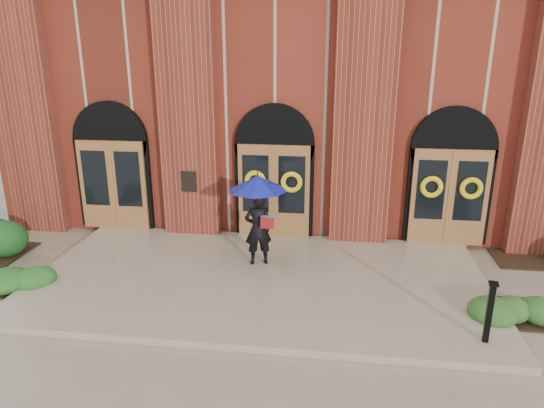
# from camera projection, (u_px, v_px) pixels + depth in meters

# --- Properties ---
(ground) EXTENTS (90.00, 90.00, 0.00)m
(ground) POSITION_uv_depth(u_px,v_px,m) (258.00, 286.00, 10.75)
(ground) COLOR gray
(ground) RESTS_ON ground
(landing) EXTENTS (10.00, 5.30, 0.15)m
(landing) POSITION_uv_depth(u_px,v_px,m) (259.00, 279.00, 10.87)
(landing) COLOR tan
(landing) RESTS_ON ground
(church_building) EXTENTS (16.20, 12.53, 7.00)m
(church_building) POSITION_uv_depth(u_px,v_px,m) (295.00, 91.00, 17.97)
(church_building) COLOR maroon
(church_building) RESTS_ON ground
(man_with_umbrella) EXTENTS (1.71, 1.71, 2.15)m
(man_with_umbrella) POSITION_uv_depth(u_px,v_px,m) (258.00, 203.00, 11.08)
(man_with_umbrella) COLOR black
(man_with_umbrella) RESTS_ON landing
(metal_post) EXTENTS (0.17, 0.17, 1.13)m
(metal_post) POSITION_uv_depth(u_px,v_px,m) (489.00, 311.00, 8.27)
(metal_post) COLOR black
(metal_post) RESTS_ON landing
(hedge_front_left) EXTENTS (1.28, 1.10, 0.45)m
(hedge_front_left) POSITION_uv_depth(u_px,v_px,m) (26.00, 276.00, 10.70)
(hedge_front_left) COLOR #23571D
(hedge_front_left) RESTS_ON ground
(hedge_front_right) EXTENTS (1.32, 1.13, 0.47)m
(hedge_front_right) POSITION_uv_depth(u_px,v_px,m) (509.00, 303.00, 9.55)
(hedge_front_right) COLOR #29511D
(hedge_front_right) RESTS_ON ground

